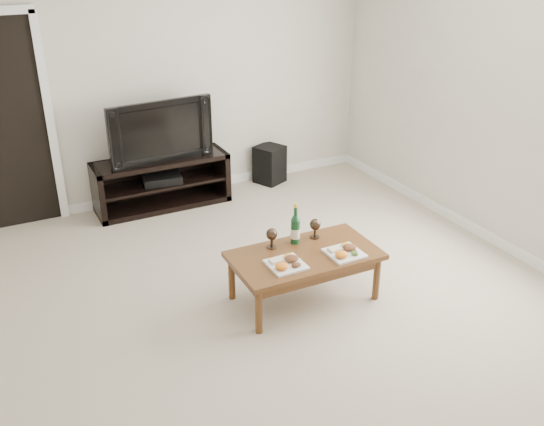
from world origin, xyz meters
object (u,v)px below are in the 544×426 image
at_px(subwoofer, 270,164).
at_px(coffee_table, 304,276).
at_px(media_console, 162,182).
at_px(television, 157,129).

xyz_separation_m(subwoofer, coffee_table, (-0.89, -2.38, -0.01)).
distance_m(subwoofer, coffee_table, 2.54).
relative_size(subwoofer, coffee_table, 0.38).
bearing_deg(media_console, subwoofer, 3.85).
xyz_separation_m(media_console, television, (0.00, 0.00, 0.60)).
bearing_deg(subwoofer, media_console, 158.91).
height_order(subwoofer, coffee_table, subwoofer).
relative_size(media_console, television, 1.28).
height_order(media_console, coffee_table, media_console).
xyz_separation_m(media_console, coffee_table, (0.45, -2.29, -0.07)).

